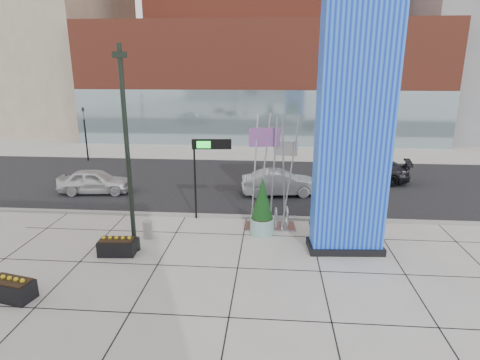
# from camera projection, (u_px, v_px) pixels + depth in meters

# --- Properties ---
(ground) EXTENTS (160.00, 160.00, 0.00)m
(ground) POSITION_uv_depth(u_px,v_px,m) (214.00, 255.00, 15.73)
(ground) COLOR #9E9991
(ground) RESTS_ON ground
(street_asphalt) EXTENTS (80.00, 12.00, 0.02)m
(street_asphalt) POSITION_uv_depth(u_px,v_px,m) (237.00, 182.00, 25.30)
(street_asphalt) COLOR black
(street_asphalt) RESTS_ON ground
(curb_edge) EXTENTS (80.00, 0.30, 0.12)m
(curb_edge) POSITION_uv_depth(u_px,v_px,m) (226.00, 216.00, 19.54)
(curb_edge) COLOR gray
(curb_edge) RESTS_ON ground
(tower_podium) EXTENTS (34.00, 10.00, 11.00)m
(tower_podium) POSITION_uv_depth(u_px,v_px,m) (262.00, 82.00, 39.98)
(tower_podium) COLOR brown
(tower_podium) RESTS_ON ground
(tower_glass_front) EXTENTS (34.00, 0.60, 5.00)m
(tower_glass_front) POSITION_uv_depth(u_px,v_px,m) (260.00, 118.00, 36.21)
(tower_glass_front) COLOR #8CA5B2
(tower_glass_front) RESTS_ON ground
(blue_pylon) EXTENTS (3.01, 1.49, 9.75)m
(blue_pylon) POSITION_uv_depth(u_px,v_px,m) (353.00, 134.00, 14.86)
(blue_pylon) COLOR #0E2FD3
(blue_pylon) RESTS_ON ground
(lamp_post) EXTENTS (0.53, 0.44, 7.91)m
(lamp_post) POSITION_uv_depth(u_px,v_px,m) (129.00, 172.00, 15.26)
(lamp_post) COLOR black
(lamp_post) RESTS_ON ground
(public_art_sculpture) EXTENTS (2.35, 1.27, 5.20)m
(public_art_sculpture) POSITION_uv_depth(u_px,v_px,m) (271.00, 199.00, 18.05)
(public_art_sculpture) COLOR #B5B7BA
(public_art_sculpture) RESTS_ON ground
(concrete_bollard) EXTENTS (0.39, 0.39, 0.76)m
(concrete_bollard) POSITION_uv_depth(u_px,v_px,m) (148.00, 230.00, 17.15)
(concrete_bollard) COLOR gray
(concrete_bollard) RESTS_ON ground
(overhead_street_sign) EXTENTS (1.83, 0.32, 3.88)m
(overhead_street_sign) POSITION_uv_depth(u_px,v_px,m) (208.00, 151.00, 18.50)
(overhead_street_sign) COLOR black
(overhead_street_sign) RESTS_ON ground
(round_planter_east) EXTENTS (1.02, 1.02, 2.54)m
(round_planter_east) POSITION_uv_depth(u_px,v_px,m) (328.00, 211.00, 17.04)
(round_planter_east) COLOR #83B1A9
(round_planter_east) RESTS_ON ground
(round_planter_mid) EXTENTS (1.04, 1.04, 2.59)m
(round_planter_mid) POSITION_uv_depth(u_px,v_px,m) (343.00, 213.00, 16.71)
(round_planter_mid) COLOR #83B1A9
(round_planter_mid) RESTS_ON ground
(round_planter_west) EXTENTS (1.03, 1.03, 2.58)m
(round_planter_west) POSITION_uv_depth(u_px,v_px,m) (262.00, 207.00, 17.37)
(round_planter_west) COLOR #83B1A9
(round_planter_west) RESTS_ON ground
(box_planter_north) EXTENTS (1.44, 0.79, 0.77)m
(box_planter_north) POSITION_uv_depth(u_px,v_px,m) (117.00, 246.00, 15.67)
(box_planter_north) COLOR black
(box_planter_north) RESTS_ON ground
(box_planter_south) EXTENTS (1.55, 1.01, 0.79)m
(box_planter_south) POSITION_uv_depth(u_px,v_px,m) (11.00, 288.00, 12.71)
(box_planter_south) COLOR black
(box_planter_south) RESTS_ON ground
(car_white_west) EXTENTS (4.23, 2.04, 1.39)m
(car_white_west) POSITION_uv_depth(u_px,v_px,m) (95.00, 182.00, 23.07)
(car_white_west) COLOR silver
(car_white_west) RESTS_ON ground
(car_silver_mid) EXTENTS (4.45, 2.07, 1.41)m
(car_silver_mid) POSITION_uv_depth(u_px,v_px,m) (280.00, 183.00, 22.72)
(car_silver_mid) COLOR #A9ACB0
(car_silver_mid) RESTS_ON ground
(car_dark_east) EXTENTS (5.46, 2.96, 1.50)m
(car_dark_east) POSITION_uv_depth(u_px,v_px,m) (367.00, 170.00, 25.35)
(car_dark_east) COLOR black
(car_dark_east) RESTS_ON ground
(traffic_signal) EXTENTS (0.15, 0.18, 4.10)m
(traffic_signal) POSITION_uv_depth(u_px,v_px,m) (85.00, 131.00, 30.38)
(traffic_signal) COLOR black
(traffic_signal) RESTS_ON ground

